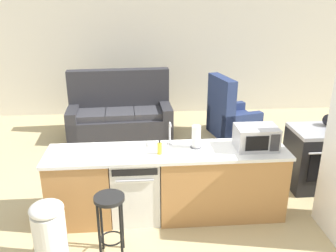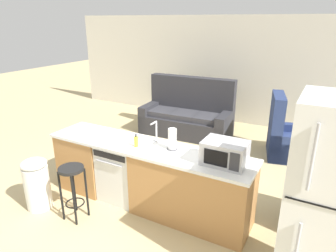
% 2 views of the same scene
% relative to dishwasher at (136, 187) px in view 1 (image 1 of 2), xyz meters
% --- Properties ---
extents(ground_plane, '(24.00, 24.00, 0.00)m').
position_rel_dishwasher_xyz_m(ground_plane, '(0.25, 0.00, -0.42)').
color(ground_plane, tan).
extents(wall_back, '(10.00, 0.06, 2.60)m').
position_rel_dishwasher_xyz_m(wall_back, '(0.55, 4.20, 0.88)').
color(wall_back, silver).
rests_on(wall_back, ground_plane).
extents(kitchen_counter, '(2.94, 0.66, 0.90)m').
position_rel_dishwasher_xyz_m(kitchen_counter, '(0.49, 0.00, -0.00)').
color(kitchen_counter, '#B77F47').
rests_on(kitchen_counter, ground_plane).
extents(dishwasher, '(0.58, 0.61, 0.84)m').
position_rel_dishwasher_xyz_m(dishwasher, '(0.00, 0.00, 0.00)').
color(dishwasher, white).
rests_on(dishwasher, ground_plane).
extents(stove_range, '(0.76, 0.68, 0.90)m').
position_rel_dishwasher_xyz_m(stove_range, '(2.60, 0.55, 0.03)').
color(stove_range, black).
rests_on(stove_range, ground_plane).
extents(microwave, '(0.50, 0.37, 0.28)m').
position_rel_dishwasher_xyz_m(microwave, '(1.48, -0.00, 0.62)').
color(microwave, '#B7B7BC').
rests_on(microwave, kitchen_counter).
extents(sink_faucet, '(0.07, 0.18, 0.30)m').
position_rel_dishwasher_xyz_m(sink_faucet, '(0.44, 0.19, 0.61)').
color(sink_faucet, silver).
rests_on(sink_faucet, kitchen_counter).
extents(paper_towel_roll, '(0.14, 0.14, 0.28)m').
position_rel_dishwasher_xyz_m(paper_towel_roll, '(0.76, 0.07, 0.62)').
color(paper_towel_roll, '#4C4C51').
rests_on(paper_towel_roll, kitchen_counter).
extents(soap_bottle, '(0.06, 0.06, 0.18)m').
position_rel_dishwasher_xyz_m(soap_bottle, '(0.30, -0.08, 0.55)').
color(soap_bottle, yellow).
rests_on(soap_bottle, kitchen_counter).
extents(kettle, '(0.21, 0.17, 0.19)m').
position_rel_dishwasher_xyz_m(kettle, '(2.77, 0.68, 0.56)').
color(kettle, black).
rests_on(kettle, stove_range).
extents(bar_stool, '(0.32, 0.32, 0.74)m').
position_rel_dishwasher_xyz_m(bar_stool, '(-0.26, -0.72, 0.11)').
color(bar_stool, black).
rests_on(bar_stool, ground_plane).
extents(trash_bin, '(0.35, 0.35, 0.74)m').
position_rel_dishwasher_xyz_m(trash_bin, '(-0.88, -0.79, -0.04)').
color(trash_bin, white).
rests_on(trash_bin, ground_plane).
extents(couch, '(2.04, 1.00, 1.27)m').
position_rel_dishwasher_xyz_m(couch, '(-0.32, 2.87, -0.03)').
color(couch, '#2D2D33').
rests_on(couch, ground_plane).
extents(armchair, '(0.98, 1.01, 1.20)m').
position_rel_dishwasher_xyz_m(armchair, '(1.84, 2.62, -0.07)').
color(armchair, navy).
rests_on(armchair, ground_plane).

